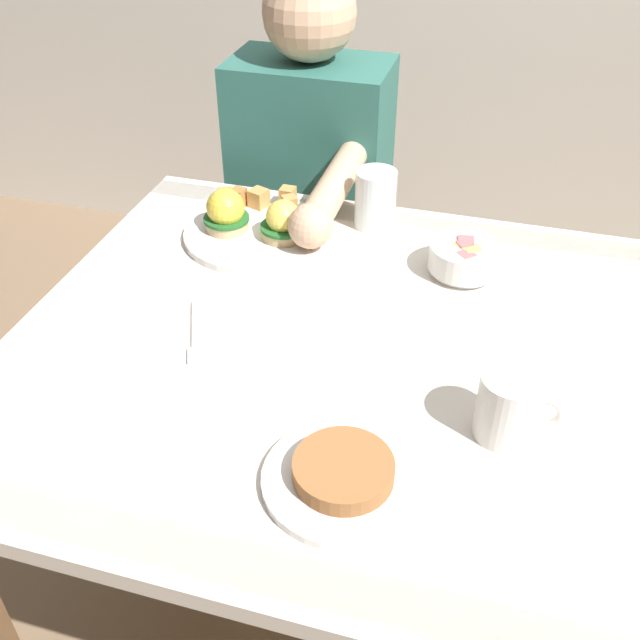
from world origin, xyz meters
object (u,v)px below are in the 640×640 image
coffee_mug (510,405)px  side_plate (343,475)px  fork (196,335)px  dining_table (401,408)px  diner_person (309,198)px  water_glass_near (375,203)px  eggs_benedict_plate (255,224)px  fruit_bowl (464,258)px

coffee_mug → side_plate: 0.23m
coffee_mug → fork: coffee_mug is taller
dining_table → side_plate: bearing=-96.1°
dining_table → side_plate: size_ratio=6.00×
side_plate → diner_person: diner_person is taller
coffee_mug → fork: size_ratio=0.75×
dining_table → fork: bearing=-172.5°
dining_table → water_glass_near: size_ratio=10.87×
eggs_benedict_plate → fork: (0.02, -0.31, -0.02)m
diner_person → coffee_mug: bearing=-56.0°
side_plate → diner_person: bearing=109.5°
fruit_bowl → coffee_mug: bearing=-74.5°
water_glass_near → side_plate: water_glass_near is taller
eggs_benedict_plate → fruit_bowl: (0.39, -0.02, 0.00)m
eggs_benedict_plate → coffee_mug: size_ratio=2.43×
coffee_mug → diner_person: diner_person is taller
fork → diner_person: (-0.01, 0.64, -0.09)m
side_plate → diner_person: (-0.30, 0.86, -0.10)m
dining_table → eggs_benedict_plate: size_ratio=4.44×
dining_table → coffee_mug: bearing=-37.6°
fruit_bowl → coffee_mug: coffee_mug is taller
eggs_benedict_plate → side_plate: 0.61m
coffee_mug → side_plate: bearing=-142.4°
dining_table → water_glass_near: bearing=109.5°
dining_table → side_plate: 0.29m
eggs_benedict_plate → side_plate: eggs_benedict_plate is taller
eggs_benedict_plate → side_plate: bearing=-59.9°
fruit_bowl → water_glass_near: (-0.18, 0.12, 0.02)m
water_glass_near → side_plate: (0.10, -0.63, -0.03)m
fruit_bowl → diner_person: diner_person is taller
fruit_bowl → side_plate: fruit_bowl is taller
coffee_mug → diner_person: 0.88m
coffee_mug → side_plate: coffee_mug is taller
diner_person → water_glass_near: bearing=-49.3°
fork → side_plate: size_ratio=0.75×
fruit_bowl → diner_person: bearing=137.4°
fruit_bowl → fork: fruit_bowl is taller
coffee_mug → water_glass_near: 0.56m
side_plate → fork: bearing=143.2°
eggs_benedict_plate → fork: 0.31m
dining_table → coffee_mug: coffee_mug is taller
water_glass_near → diner_person: 0.34m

